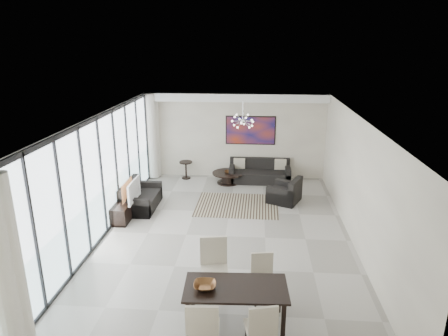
# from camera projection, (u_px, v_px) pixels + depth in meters

# --- Properties ---
(room_shell) EXTENTS (6.00, 9.00, 2.90)m
(room_shell) POSITION_uv_depth(u_px,v_px,m) (245.00, 180.00, 9.20)
(room_shell) COLOR #A8A39B
(room_shell) RESTS_ON ground
(window_wall) EXTENTS (0.37, 8.95, 2.90)m
(window_wall) POSITION_uv_depth(u_px,v_px,m) (105.00, 176.00, 9.45)
(window_wall) COLOR silver
(window_wall) RESTS_ON floor
(soffit) EXTENTS (5.98, 0.40, 0.26)m
(soffit) POSITION_uv_depth(u_px,v_px,m) (236.00, 97.00, 12.91)
(soffit) COLOR white
(soffit) RESTS_ON room_shell
(painting) EXTENTS (1.68, 0.04, 0.98)m
(painting) POSITION_uv_depth(u_px,v_px,m) (251.00, 130.00, 13.38)
(painting) COLOR #A23216
(painting) RESTS_ON room_shell
(chandelier) EXTENTS (0.66, 0.66, 0.71)m
(chandelier) POSITION_uv_depth(u_px,v_px,m) (243.00, 121.00, 11.31)
(chandelier) COLOR silver
(chandelier) RESTS_ON room_shell
(rug) EXTENTS (2.37, 1.84, 0.01)m
(rug) POSITION_uv_depth(u_px,v_px,m) (237.00, 205.00, 11.49)
(rug) COLOR black
(rug) RESTS_ON floor
(coffee_table) EXTENTS (1.04, 1.04, 0.36)m
(coffee_table) POSITION_uv_depth(u_px,v_px,m) (228.00, 177.00, 13.24)
(coffee_table) COLOR black
(coffee_table) RESTS_ON floor
(bowl_coffee) EXTENTS (0.28, 0.28, 0.08)m
(bowl_coffee) POSITION_uv_depth(u_px,v_px,m) (228.00, 172.00, 13.12)
(bowl_coffee) COLOR brown
(bowl_coffee) RESTS_ON coffee_table
(sofa_main) EXTENTS (2.03, 0.83, 0.74)m
(sofa_main) POSITION_uv_depth(u_px,v_px,m) (260.00, 174.00, 13.39)
(sofa_main) COLOR black
(sofa_main) RESTS_ON floor
(loveseat) EXTENTS (0.85, 1.52, 0.76)m
(loveseat) POSITION_uv_depth(u_px,v_px,m) (140.00, 199.00, 11.25)
(loveseat) COLOR black
(loveseat) RESTS_ON floor
(armchair) EXTENTS (1.10, 1.12, 0.73)m
(armchair) POSITION_uv_depth(u_px,v_px,m) (285.00, 194.00, 11.68)
(armchair) COLOR black
(armchair) RESTS_ON floor
(side_table) EXTENTS (0.44, 0.44, 0.60)m
(side_table) POSITION_uv_depth(u_px,v_px,m) (186.00, 167.00, 13.62)
(side_table) COLOR black
(side_table) RESTS_ON floor
(tv_console) EXTENTS (0.41, 1.46, 0.46)m
(tv_console) POSITION_uv_depth(u_px,v_px,m) (126.00, 208.00, 10.74)
(tv_console) COLOR black
(tv_console) RESTS_ON floor
(television) EXTENTS (0.13, 0.98, 0.56)m
(television) POSITION_uv_depth(u_px,v_px,m) (130.00, 191.00, 10.56)
(television) COLOR gray
(television) RESTS_ON tv_console
(dining_table) EXTENTS (1.73, 0.93, 0.70)m
(dining_table) POSITION_uv_depth(u_px,v_px,m) (236.00, 292.00, 6.51)
(dining_table) COLOR black
(dining_table) RESTS_ON floor
(dining_chair_sw) EXTENTS (0.50, 0.50, 1.02)m
(dining_chair_sw) POSITION_uv_depth(u_px,v_px,m) (203.00, 327.00, 5.74)
(dining_chair_sw) COLOR #BBB09B
(dining_chair_sw) RESTS_ON floor
(dining_chair_se) EXTENTS (0.52, 0.52, 0.95)m
(dining_chair_se) POSITION_uv_depth(u_px,v_px,m) (261.00, 326.00, 5.83)
(dining_chair_se) COLOR #BBB09B
(dining_chair_se) RESTS_ON floor
(dining_chair_nw) EXTENTS (0.57, 0.57, 1.09)m
(dining_chair_nw) POSITION_uv_depth(u_px,v_px,m) (214.00, 262.00, 7.35)
(dining_chair_nw) COLOR #BBB09B
(dining_chair_nw) RESTS_ON floor
(dining_chair_ne) EXTENTS (0.47, 0.47, 0.88)m
(dining_chair_ne) POSITION_uv_depth(u_px,v_px,m) (263.00, 274.00, 7.21)
(dining_chair_ne) COLOR #BBB09B
(dining_chair_ne) RESTS_ON floor
(bowl_dining) EXTENTS (0.39, 0.39, 0.09)m
(bowl_dining) POSITION_uv_depth(u_px,v_px,m) (205.00, 286.00, 6.44)
(bowl_dining) COLOR brown
(bowl_dining) RESTS_ON dining_table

